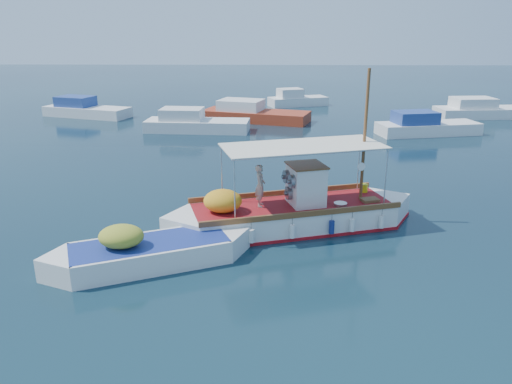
{
  "coord_description": "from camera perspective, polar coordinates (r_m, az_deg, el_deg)",
  "views": [
    {
      "loc": [
        -1.0,
        -16.39,
        7.1
      ],
      "look_at": [
        -1.37,
        0.0,
        1.61
      ],
      "focal_mm": 35.0,
      "sensor_mm": 36.0,
      "label": 1
    }
  ],
  "objects": [
    {
      "name": "ground",
      "position": [
        17.89,
        4.4,
        -4.91
      ],
      "size": [
        160.0,
        160.0,
        0.0
      ],
      "primitive_type": "plane",
      "color": "black",
      "rests_on": "ground"
    },
    {
      "name": "bg_boat_e",
      "position": [
        44.71,
        24.52,
        8.39
      ],
      "size": [
        8.14,
        3.33,
        1.8
      ],
      "rotation": [
        0.0,
        0.0,
        0.09
      ],
      "color": "silver",
      "rests_on": "ground"
    },
    {
      "name": "bg_boat_far_w",
      "position": [
        43.53,
        -18.97,
        8.81
      ],
      "size": [
        7.47,
        4.38,
        1.8
      ],
      "rotation": [
        0.0,
        0.0,
        -0.31
      ],
      "color": "silver",
      "rests_on": "ground"
    },
    {
      "name": "fishing_caique",
      "position": [
        18.35,
        4.04,
        -2.55
      ],
      "size": [
        9.24,
        4.51,
        5.88
      ],
      "rotation": [
        0.0,
        0.0,
        0.29
      ],
      "color": "white",
      "rests_on": "ground"
    },
    {
      "name": "bg_boat_n",
      "position": [
        39.23,
        -0.38,
        8.84
      ],
      "size": [
        8.64,
        5.09,
        1.8
      ],
      "rotation": [
        0.0,
        0.0,
        -0.3
      ],
      "color": "#9E311A",
      "rests_on": "ground"
    },
    {
      "name": "dinghy",
      "position": [
        15.98,
        -12.21,
        -6.96
      ],
      "size": [
        6.11,
        3.58,
        1.62
      ],
      "rotation": [
        0.0,
        0.0,
        0.4
      ],
      "color": "white",
      "rests_on": "ground"
    },
    {
      "name": "bg_boat_ne",
      "position": [
        36.12,
        18.77,
        7.01
      ],
      "size": [
        7.2,
        3.54,
        1.8
      ],
      "rotation": [
        0.0,
        0.0,
        0.2
      ],
      "color": "silver",
      "rests_on": "ground"
    },
    {
      "name": "bg_boat_nw",
      "position": [
        35.59,
        -7.07,
        7.69
      ],
      "size": [
        7.32,
        2.86,
        1.8
      ],
      "rotation": [
        0.0,
        0.0,
        -0.06
      ],
      "color": "silver",
      "rests_on": "ground"
    },
    {
      "name": "bg_boat_far_n",
      "position": [
        46.92,
        4.63,
        10.38
      ],
      "size": [
        5.68,
        3.65,
        1.8
      ],
      "rotation": [
        0.0,
        0.0,
        0.34
      ],
      "color": "silver",
      "rests_on": "ground"
    }
  ]
}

